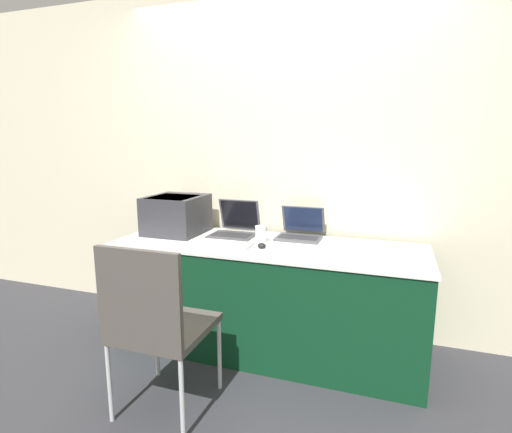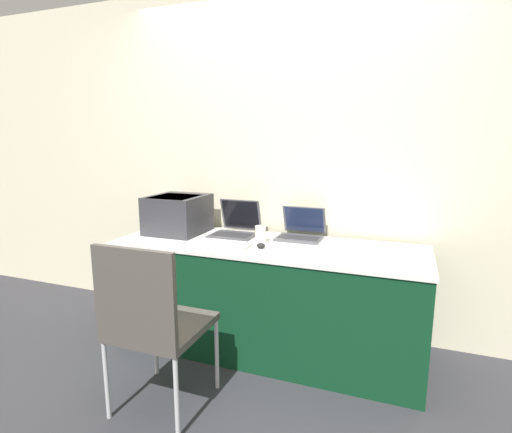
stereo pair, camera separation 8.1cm
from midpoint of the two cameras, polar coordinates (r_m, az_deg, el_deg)
name	(u,v)px [view 2 (the right image)]	position (r m, az deg, el deg)	size (l,w,h in m)	color
ground_plane	(248,373)	(2.74, -0.23, -21.47)	(14.00, 14.00, 0.00)	#333338
wall_back	(287,162)	(3.08, 5.15, 7.77)	(8.00, 0.05, 2.60)	beige
table	(266,297)	(2.85, 2.32, -11.41)	(2.11, 0.72, 0.77)	#0C381E
printer	(178,213)	(3.09, -10.38, 0.54)	(0.40, 0.43, 0.28)	#333338
laptop_left	(236,228)	(2.97, -2.16, -1.61)	(0.32, 0.33, 0.26)	#4C4C51
laptop_right	(301,231)	(2.91, 7.21, -2.13)	(0.32, 0.30, 0.22)	#4C4C51
external_keyboard	(222,244)	(2.70, -4.01, -3.96)	(0.39, 0.17, 0.02)	silver
coffee_cup	(261,234)	(2.76, 1.49, -2.54)	(0.08, 0.08, 0.12)	white
mouse	(261,246)	(2.62, 1.54, -4.19)	(0.06, 0.05, 0.04)	black
chair	(152,318)	(2.21, -13.56, -13.89)	(0.46, 0.48, 0.96)	#4C4742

